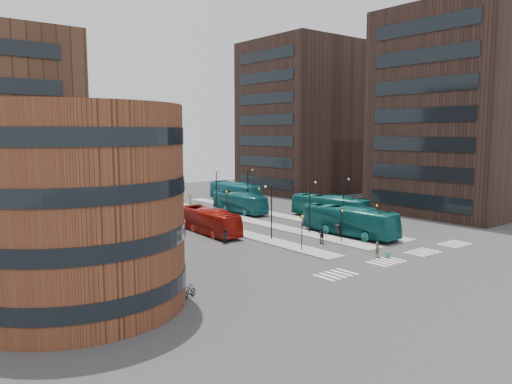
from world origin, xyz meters
TOP-DOWN VIEW (x-y plane):
  - ground at (0.00, 0.00)m, footprint 160.00×160.00m
  - island_left at (-4.00, 30.00)m, footprint 2.50×45.00m
  - island_mid at (2.00, 30.00)m, footprint 2.50×45.00m
  - island_right at (8.00, 30.00)m, footprint 2.50×45.00m
  - suitcase at (0.32, 4.81)m, footprint 0.48×0.40m
  - red_bus at (-6.93, 25.29)m, footprint 3.37×11.14m
  - teal_bus_a at (5.46, 14.24)m, footprint 3.55×12.64m
  - teal_bus_b at (5.37, 35.83)m, footprint 2.74×11.03m
  - teal_bus_c at (12.31, 23.82)m, footprint 4.37×12.14m
  - teal_bus_d at (11.29, 45.20)m, footprint 3.91×12.88m
  - traveller at (-0.33, 5.60)m, footprint 0.57×0.40m
  - commuter_a at (-8.69, 19.71)m, footprint 0.92×0.77m
  - commuter_b at (-0.33, 13.05)m, footprint 0.82×1.16m
  - commuter_c at (3.70, 14.48)m, footprint 1.06×1.15m
  - bicycle_near at (-21.00, 7.08)m, footprint 1.71×0.98m
  - bicycle_mid at (-21.00, 6.60)m, footprint 1.61×0.97m
  - bicycle_far at (-21.00, 9.55)m, footprint 1.93×1.34m
  - crosswalk_stripes at (1.75, 4.00)m, footprint 22.35×2.40m
  - round_building at (-28.00, 10.00)m, footprint 15.16×15.16m
  - tower_near at (31.98, 16.00)m, footprint 20.12×20.00m
  - tower_far at (31.98, 50.00)m, footprint 20.12×20.00m
  - sign_poles at (1.60, 23.00)m, footprint 12.45×22.12m
  - lamp_posts at (2.64, 28.00)m, footprint 14.04×20.24m
  - bare_trees at (2.67, 62.67)m, footprint 10.97×8.14m

SIDE VIEW (x-z plane):
  - ground at x=0.00m, z-range 0.00..0.00m
  - crosswalk_stripes at x=1.75m, z-range 0.00..0.01m
  - island_left at x=-4.00m, z-range 0.00..0.15m
  - island_mid at x=2.00m, z-range 0.00..0.15m
  - island_right at x=8.00m, z-range 0.00..0.15m
  - suitcase at x=0.32m, z-range 0.00..0.55m
  - bicycle_near at x=-21.00m, z-range 0.00..0.85m
  - bicycle_mid at x=-21.00m, z-range 0.00..0.94m
  - bicycle_far at x=-21.00m, z-range 0.00..0.96m
  - traveller at x=-0.33m, z-range 0.00..1.52m
  - commuter_c at x=3.70m, z-range 0.00..1.56m
  - commuter_a at x=-8.69m, z-range 0.00..1.69m
  - commuter_b at x=-0.33m, z-range 0.00..1.83m
  - red_bus at x=-6.93m, z-range 0.00..3.06m
  - teal_bus_b at x=5.37m, z-range 0.00..3.06m
  - teal_bus_c at x=12.31m, z-range 0.00..3.31m
  - teal_bus_a at x=5.46m, z-range 0.00..3.49m
  - teal_bus_d at x=11.29m, z-range 0.00..3.53m
  - sign_poles at x=1.60m, z-range 0.58..4.23m
  - bare_trees at x=2.67m, z-range -0.22..5.67m
  - lamp_posts at x=2.64m, z-range 0.52..6.64m
  - round_building at x=-28.00m, z-range -0.01..13.99m
  - tower_near at x=31.98m, z-range 0.00..30.00m
  - tower_far at x=31.98m, z-range 0.00..30.00m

